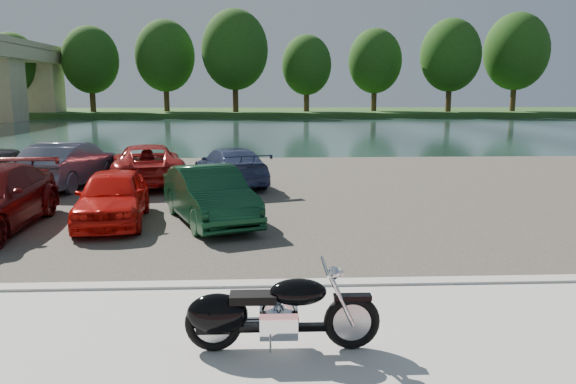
{
  "coord_description": "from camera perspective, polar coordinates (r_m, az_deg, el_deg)",
  "views": [
    {
      "loc": [
        0.23,
        -6.6,
        3.15
      ],
      "look_at": [
        0.76,
        4.82,
        1.1
      ],
      "focal_mm": 35.0,
      "sensor_mm": 36.0,
      "label": 1
    }
  ],
  "objects": [
    {
      "name": "ground",
      "position": [
        7.32,
        -4.35,
        -15.37
      ],
      "size": [
        200.0,
        200.0,
        0.0
      ],
      "primitive_type": "plane",
      "color": "#595447",
      "rests_on": "ground"
    },
    {
      "name": "promenade",
      "position": [
        6.41,
        -4.62,
        -18.82
      ],
      "size": [
        60.0,
        6.0,
        0.1
      ],
      "primitive_type": "cube",
      "color": "#BAB6AF",
      "rests_on": "ground"
    },
    {
      "name": "kerb",
      "position": [
        9.14,
        -4.01,
        -9.56
      ],
      "size": [
        60.0,
        0.3,
        0.14
      ],
      "primitive_type": "cube",
      "color": "#BAB6AF",
      "rests_on": "ground"
    },
    {
      "name": "parking_lot",
      "position": [
        17.88,
        -3.37,
        0.07
      ],
      "size": [
        60.0,
        18.0,
        0.04
      ],
      "primitive_type": "cube",
      "color": "#3B3530",
      "rests_on": "ground"
    },
    {
      "name": "river",
      "position": [
        46.71,
        -2.97,
        6.31
      ],
      "size": [
        120.0,
        40.0,
        0.0
      ],
      "primitive_type": "cube",
      "color": "#1A302B",
      "rests_on": "ground"
    },
    {
      "name": "far_bank",
      "position": [
        78.65,
        -2.88,
        8.1
      ],
      "size": [
        120.0,
        24.0,
        0.6
      ],
      "primitive_type": "cube",
      "color": "#254418",
      "rests_on": "ground"
    },
    {
      "name": "far_trees",
      "position": [
        72.64,
        0.6,
        13.61
      ],
      "size": [
        70.25,
        10.68,
        12.52
      ],
      "color": "#3D2B16",
      "rests_on": "far_bank"
    },
    {
      "name": "motorcycle",
      "position": [
        6.81,
        -2.41,
        -12.2
      ],
      "size": [
        2.33,
        0.75,
        1.05
      ],
      "rotation": [
        0.0,
        0.0,
        -0.01
      ],
      "color": "black",
      "rests_on": "promenade"
    },
    {
      "name": "car_4",
      "position": [
        14.0,
        -17.39,
        -0.45
      ],
      "size": [
        1.97,
        3.94,
        1.29
      ],
      "primitive_type": "imported",
      "rotation": [
        0.0,
        0.0,
        0.12
      ],
      "color": "red",
      "rests_on": "parking_lot"
    },
    {
      "name": "car_5",
      "position": [
        13.54,
        -7.98,
        -0.32
      ],
      "size": [
        2.76,
        4.29,
        1.34
      ],
      "primitive_type": "imported",
      "rotation": [
        0.0,
        0.0,
        0.36
      ],
      "color": "#0F3920",
      "rests_on": "parking_lot"
    },
    {
      "name": "car_8",
      "position": [
        21.17,
        -27.0,
        2.41
      ],
      "size": [
        2.25,
        4.08,
        1.32
      ],
      "primitive_type": "imported",
      "rotation": [
        0.0,
        0.0,
        3.33
      ],
      "color": "black",
      "rests_on": "parking_lot"
    },
    {
      "name": "car_9",
      "position": [
        19.85,
        -21.34,
        2.63
      ],
      "size": [
        2.2,
        4.7,
        1.49
      ],
      "primitive_type": "imported",
      "rotation": [
        0.0,
        0.0,
        3.0
      ],
      "color": "#565868",
      "rests_on": "parking_lot"
    },
    {
      "name": "car_10",
      "position": [
        19.53,
        -14.11,
        2.74
      ],
      "size": [
        3.32,
        5.33,
        1.38
      ],
      "primitive_type": "imported",
      "rotation": [
        0.0,
        0.0,
        3.36
      ],
      "color": "#A21D1B",
      "rests_on": "parking_lot"
    },
    {
      "name": "car_11",
      "position": [
        18.99,
        -5.86,
        2.63
      ],
      "size": [
        3.05,
        4.7,
        1.27
      ],
      "primitive_type": "imported",
      "rotation": [
        0.0,
        0.0,
        3.46
      ],
      "color": "navy",
      "rests_on": "parking_lot"
    }
  ]
}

